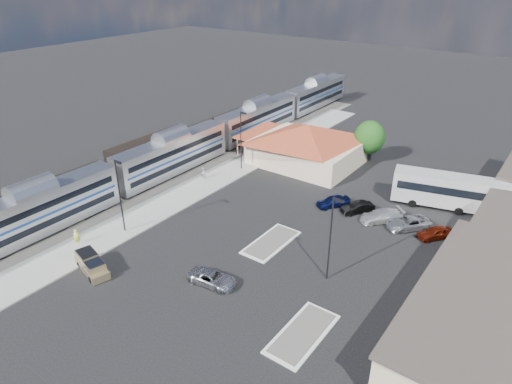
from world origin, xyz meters
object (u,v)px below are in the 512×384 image
Objects in this scene: suv at (212,278)px; station_depot at (306,144)px; coach_bus at (450,190)px; pickup_truck at (92,265)px.

station_depot is at bearing 6.58° from suv.
station_depot is 1.31× the size of coach_bus.
suv is (8.04, -31.33, -2.45)m from station_depot.
station_depot is 22.10m from coach_bus.
pickup_truck is at bearing -94.69° from station_depot.
pickup_truck is 1.07× the size of suv.
station_depot reaches higher than pickup_truck.
coach_bus is (13.95, 29.17, 1.86)m from suv.
coach_bus is at bearing -5.62° from station_depot.
suv is (11.06, 5.57, -0.13)m from pickup_truck.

